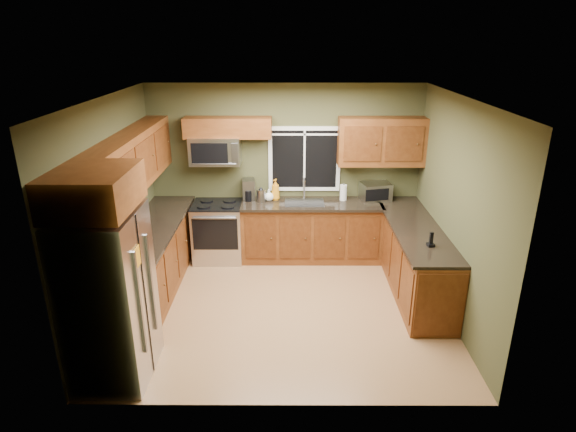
{
  "coord_description": "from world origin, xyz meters",
  "views": [
    {
      "loc": [
        0.07,
        -5.51,
        3.38
      ],
      "look_at": [
        0.05,
        0.35,
        1.15
      ],
      "focal_mm": 30.0,
      "sensor_mm": 36.0,
      "label": 1
    }
  ],
  "objects_px": {
    "cordless_phone": "(431,242)",
    "toaster_oven": "(375,192)",
    "soap_bottle_a": "(275,190)",
    "coffee_maker": "(249,190)",
    "refrigerator": "(109,297)",
    "paper_towel_roll": "(343,192)",
    "range": "(218,231)",
    "kettle": "(261,195)",
    "microwave": "(215,150)",
    "soap_bottle_c": "(269,195)"
  },
  "relations": [
    {
      "from": "range",
      "to": "cordless_phone",
      "type": "relative_size",
      "value": 5.11
    },
    {
      "from": "toaster_oven",
      "to": "cordless_phone",
      "type": "bearing_deg",
      "value": -77.39
    },
    {
      "from": "kettle",
      "to": "cordless_phone",
      "type": "height_order",
      "value": "kettle"
    },
    {
      "from": "toaster_oven",
      "to": "coffee_maker",
      "type": "distance_m",
      "value": 1.98
    },
    {
      "from": "microwave",
      "to": "paper_towel_roll",
      "type": "relative_size",
      "value": 2.78
    },
    {
      "from": "coffee_maker",
      "to": "soap_bottle_c",
      "type": "bearing_deg",
      "value": -10.4
    },
    {
      "from": "toaster_oven",
      "to": "coffee_maker",
      "type": "height_order",
      "value": "coffee_maker"
    },
    {
      "from": "soap_bottle_a",
      "to": "cordless_phone",
      "type": "height_order",
      "value": "soap_bottle_a"
    },
    {
      "from": "coffee_maker",
      "to": "soap_bottle_a",
      "type": "distance_m",
      "value": 0.42
    },
    {
      "from": "refrigerator",
      "to": "toaster_oven",
      "type": "relative_size",
      "value": 3.57
    },
    {
      "from": "soap_bottle_c",
      "to": "cordless_phone",
      "type": "distance_m",
      "value": 2.67
    },
    {
      "from": "kettle",
      "to": "refrigerator",
      "type": "bearing_deg",
      "value": -115.94
    },
    {
      "from": "range",
      "to": "microwave",
      "type": "bearing_deg",
      "value": 90.02
    },
    {
      "from": "kettle",
      "to": "coffee_maker",
      "type": "bearing_deg",
      "value": 148.48
    },
    {
      "from": "coffee_maker",
      "to": "paper_towel_roll",
      "type": "bearing_deg",
      "value": -1.02
    },
    {
      "from": "range",
      "to": "toaster_oven",
      "type": "relative_size",
      "value": 1.86
    },
    {
      "from": "soap_bottle_a",
      "to": "cordless_phone",
      "type": "xyz_separation_m",
      "value": [
        1.95,
        -1.76,
        -0.11
      ]
    },
    {
      "from": "soap_bottle_c",
      "to": "soap_bottle_a",
      "type": "bearing_deg",
      "value": 24.45
    },
    {
      "from": "refrigerator",
      "to": "cordless_phone",
      "type": "height_order",
      "value": "refrigerator"
    },
    {
      "from": "cordless_phone",
      "to": "range",
      "type": "bearing_deg",
      "value": 150.67
    },
    {
      "from": "range",
      "to": "paper_towel_roll",
      "type": "bearing_deg",
      "value": 4.16
    },
    {
      "from": "kettle",
      "to": "cordless_phone",
      "type": "bearing_deg",
      "value": -37.21
    },
    {
      "from": "paper_towel_roll",
      "to": "refrigerator",
      "type": "bearing_deg",
      "value": -132.26
    },
    {
      "from": "microwave",
      "to": "cordless_phone",
      "type": "distance_m",
      "value": 3.42
    },
    {
      "from": "toaster_oven",
      "to": "kettle",
      "type": "bearing_deg",
      "value": -176.74
    },
    {
      "from": "refrigerator",
      "to": "paper_towel_roll",
      "type": "height_order",
      "value": "refrigerator"
    },
    {
      "from": "kettle",
      "to": "cordless_phone",
      "type": "xyz_separation_m",
      "value": [
        2.17,
        -1.65,
        -0.06
      ]
    },
    {
      "from": "toaster_oven",
      "to": "coffee_maker",
      "type": "xyz_separation_m",
      "value": [
        -1.98,
        0.02,
        0.01
      ]
    },
    {
      "from": "range",
      "to": "paper_towel_roll",
      "type": "height_order",
      "value": "paper_towel_roll"
    },
    {
      "from": "refrigerator",
      "to": "toaster_oven",
      "type": "xyz_separation_m",
      "value": [
        3.15,
        2.92,
        0.18
      ]
    },
    {
      "from": "coffee_maker",
      "to": "microwave",
      "type": "bearing_deg",
      "value": -176.15
    },
    {
      "from": "soap_bottle_c",
      "to": "paper_towel_roll",
      "type": "bearing_deg",
      "value": 1.61
    },
    {
      "from": "paper_towel_roll",
      "to": "cordless_phone",
      "type": "relative_size",
      "value": 1.49
    },
    {
      "from": "range",
      "to": "kettle",
      "type": "relative_size",
      "value": 3.83
    },
    {
      "from": "microwave",
      "to": "toaster_oven",
      "type": "relative_size",
      "value": 1.51
    },
    {
      "from": "microwave",
      "to": "toaster_oven",
      "type": "xyz_separation_m",
      "value": [
        2.46,
        0.01,
        -0.65
      ]
    },
    {
      "from": "kettle",
      "to": "paper_towel_roll",
      "type": "xyz_separation_m",
      "value": [
        1.28,
        0.1,
        0.01
      ]
    },
    {
      "from": "microwave",
      "to": "refrigerator",
      "type": "bearing_deg",
      "value": -103.34
    },
    {
      "from": "range",
      "to": "coffee_maker",
      "type": "bearing_deg",
      "value": 19.33
    },
    {
      "from": "cordless_phone",
      "to": "toaster_oven",
      "type": "bearing_deg",
      "value": 102.61
    },
    {
      "from": "paper_towel_roll",
      "to": "microwave",
      "type": "bearing_deg",
      "value": -179.82
    },
    {
      "from": "toaster_oven",
      "to": "soap_bottle_a",
      "type": "height_order",
      "value": "soap_bottle_a"
    },
    {
      "from": "range",
      "to": "cordless_phone",
      "type": "bearing_deg",
      "value": -29.33
    },
    {
      "from": "kettle",
      "to": "range",
      "type": "bearing_deg",
      "value": -176.18
    },
    {
      "from": "range",
      "to": "refrigerator",
      "type": "bearing_deg",
      "value": -103.97
    },
    {
      "from": "soap_bottle_a",
      "to": "soap_bottle_c",
      "type": "height_order",
      "value": "soap_bottle_a"
    },
    {
      "from": "refrigerator",
      "to": "soap_bottle_c",
      "type": "height_order",
      "value": "refrigerator"
    },
    {
      "from": "coffee_maker",
      "to": "cordless_phone",
      "type": "height_order",
      "value": "coffee_maker"
    },
    {
      "from": "kettle",
      "to": "paper_towel_roll",
      "type": "relative_size",
      "value": 0.9
    },
    {
      "from": "coffee_maker",
      "to": "cordless_phone",
      "type": "distance_m",
      "value": 2.96
    }
  ]
}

